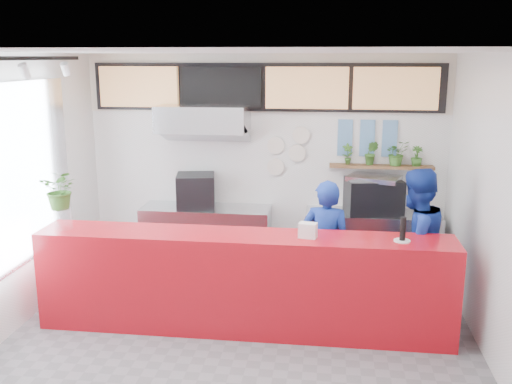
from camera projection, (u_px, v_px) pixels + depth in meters
The scene contains 44 objects.
floor at pixel (238, 346), 5.97m from camera, with size 5.00×5.00×0.00m, color slate.
ceiling at pixel (236, 52), 5.28m from camera, with size 5.00×5.00×0.00m, color silver.
wall_back at pixel (265, 163), 8.04m from camera, with size 5.00×5.00×0.00m, color white.
wall_left at pixel (0, 200), 5.93m from camera, with size 5.00×5.00×0.00m, color white.
wall_right at pixel (501, 217), 5.32m from camera, with size 5.00×5.00×0.00m, color white.
service_counter at pixel (243, 282), 6.23m from camera, with size 4.50×0.60×1.10m, color #B40C17.
cream_band at pixel (265, 83), 7.77m from camera, with size 5.00×0.02×0.80m, color beige.
prep_bench at pixel (207, 238), 8.09m from camera, with size 1.80×0.60×0.90m, color #B2B5BA.
panini_oven at pixel (196, 191), 7.95m from camera, with size 0.52×0.52×0.46m, color black.
extraction_hood at pixel (203, 118), 7.65m from camera, with size 1.20×0.70×0.35m, color #B2B5BA.
hood_lip at pixel (204, 133), 7.69m from camera, with size 1.20×0.70×0.08m, color #B2B5BA.
right_bench at pixel (371, 244), 7.80m from camera, with size 1.80×0.60×0.90m, color #B2B5BA.
espresso_machine at pixel (373, 196), 7.65m from camera, with size 0.72×0.52×0.46m, color black.
espresso_tray at pixel (374, 178), 7.59m from camera, with size 0.66×0.46×0.06m, color #B3B6BA.
herb_shelf at pixel (381, 167), 7.74m from camera, with size 1.40×0.18×0.04m, color brown.
menu_board_far_left at pixel (139, 87), 7.89m from camera, with size 1.10×0.10×0.55m, color tan.
menu_board_mid_left at pixel (221, 87), 7.75m from camera, with size 1.10×0.10×0.55m, color black.
menu_board_mid_right at pixel (307, 88), 7.61m from camera, with size 1.10×0.10×0.55m, color tan.
menu_board_far_right at pixel (396, 88), 7.46m from camera, with size 1.10×0.10×0.55m, color tan.
soffit at pixel (265, 87), 7.76m from camera, with size 4.80×0.04×0.65m, color black.
window_pane at pixel (16, 176), 6.17m from camera, with size 0.04×2.20×1.90m, color silver.
window_frame at pixel (18, 176), 6.17m from camera, with size 0.03×2.30×2.00m, color #B2B5BA.
track_rail at pixel (23, 58), 5.55m from camera, with size 0.05×2.40×0.04m, color black.
dec_plate_a at pixel (276, 146), 7.93m from camera, with size 0.24×0.24×0.03m, color silver.
dec_plate_b at pixel (297, 153), 7.92m from camera, with size 0.24×0.24×0.03m, color silver.
dec_plate_c at pixel (276, 167), 8.00m from camera, with size 0.24×0.24×0.03m, color silver.
dec_plate_d at pixel (301, 135), 7.85m from camera, with size 0.24×0.24×0.03m, color silver.
photo_frame_a at pixel (345, 129), 7.77m from camera, with size 0.20×0.02×0.25m, color #598CBF.
photo_frame_b at pixel (368, 129), 7.73m from camera, with size 0.20×0.02×0.25m, color #598CBF.
photo_frame_c at pixel (390, 129), 7.69m from camera, with size 0.20×0.02×0.25m, color #598CBF.
photo_frame_d at pixel (345, 147), 7.82m from camera, with size 0.20×0.02×0.25m, color #598CBF.
photo_frame_e at pixel (367, 147), 7.79m from camera, with size 0.20×0.02×0.25m, color #598CBF.
photo_frame_f at pixel (389, 148), 7.75m from camera, with size 0.20×0.02×0.25m, color #598CBF.
staff_center at pixel (326, 247), 6.61m from camera, with size 0.58×0.38×1.60m, color navy.
staff_right at pixel (414, 245), 6.43m from camera, with size 0.86×0.67×1.76m, color navy.
herb_a at pixel (348, 154), 7.76m from camera, with size 0.15×0.10×0.29m, color #366623.
herb_b at pixel (371, 153), 7.72m from camera, with size 0.18×0.15×0.33m, color #366623.
herb_c at pixel (397, 153), 7.67m from camera, with size 0.31×0.27×0.34m, color #366623.
herb_d at pixel (417, 156), 7.65m from camera, with size 0.15×0.13×0.27m, color #366623.
glass_vase at pixel (63, 218), 6.29m from camera, with size 0.20×0.20×0.24m, color silver.
basil_vase at pixel (61, 190), 6.22m from camera, with size 0.40×0.35×0.45m, color #366623.
napkin_holder at pixel (308, 230), 5.98m from camera, with size 0.18×0.11×0.16m, color white.
white_plate at pixel (402, 241), 5.87m from camera, with size 0.17×0.17×0.01m, color white.
pepper_mill at pixel (403, 229), 5.84m from camera, with size 0.06×0.06×0.24m, color black.
Camera 1 is at (0.88, -5.37, 2.95)m, focal length 40.00 mm.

